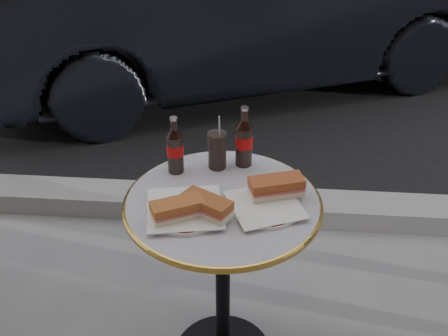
# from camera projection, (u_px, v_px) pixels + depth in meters

# --- Properties ---
(curb) EXTENTS (40.00, 0.20, 0.12)m
(curb) POSITION_uv_depth(u_px,v_px,m) (238.00, 206.00, 2.86)
(curb) COLOR gray
(curb) RESTS_ON ground
(bistro_table) EXTENTS (0.62, 0.62, 0.73)m
(bistro_table) POSITION_uv_depth(u_px,v_px,m) (223.00, 286.00, 1.94)
(bistro_table) COLOR #BAB2C4
(bistro_table) RESTS_ON ground
(plate_left) EXTENTS (0.24, 0.24, 0.01)m
(plate_left) POSITION_uv_depth(u_px,v_px,m) (185.00, 211.00, 1.68)
(plate_left) COLOR white
(plate_left) RESTS_ON bistro_table
(plate_right) EXTENTS (0.26, 0.26, 0.01)m
(plate_right) POSITION_uv_depth(u_px,v_px,m) (265.00, 207.00, 1.70)
(plate_right) COLOR white
(plate_right) RESTS_ON bistro_table
(sandwich_left_a) EXTENTS (0.17, 0.13, 0.05)m
(sandwich_left_a) POSITION_uv_depth(u_px,v_px,m) (177.00, 210.00, 1.63)
(sandwich_left_a) COLOR #AE5E2C
(sandwich_left_a) RESTS_ON plate_left
(sandwich_left_b) EXTENTS (0.17, 0.14, 0.05)m
(sandwich_left_b) POSITION_uv_depth(u_px,v_px,m) (207.00, 206.00, 1.65)
(sandwich_left_b) COLOR #9D4F28
(sandwich_left_b) RESTS_ON plate_left
(sandwich_right) EXTENTS (0.18, 0.13, 0.06)m
(sandwich_right) POSITION_uv_depth(u_px,v_px,m) (276.00, 188.00, 1.73)
(sandwich_right) COLOR #A44D29
(sandwich_right) RESTS_ON plate_right
(cola_bottle_left) EXTENTS (0.07, 0.07, 0.20)m
(cola_bottle_left) POSITION_uv_depth(u_px,v_px,m) (175.00, 145.00, 1.83)
(cola_bottle_left) COLOR black
(cola_bottle_left) RESTS_ON bistro_table
(cola_bottle_right) EXTENTS (0.07, 0.07, 0.22)m
(cola_bottle_right) POSITION_uv_depth(u_px,v_px,m) (244.00, 136.00, 1.86)
(cola_bottle_right) COLOR black
(cola_bottle_right) RESTS_ON bistro_table
(cola_glass) EXTENTS (0.08, 0.08, 0.13)m
(cola_glass) POSITION_uv_depth(u_px,v_px,m) (217.00, 150.00, 1.87)
(cola_glass) COLOR black
(cola_glass) RESTS_ON bistro_table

